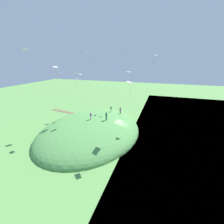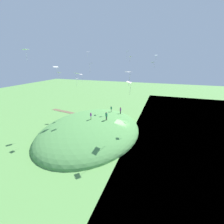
# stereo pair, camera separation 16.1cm
# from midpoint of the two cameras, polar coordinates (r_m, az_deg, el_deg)

# --- Properties ---
(ground_plane) EXTENTS (160.00, 160.00, 0.00)m
(ground_plane) POSITION_cam_midpoint_polar(r_m,az_deg,el_deg) (33.74, 3.54, -7.52)
(ground_plane) COLOR #5D964A
(grass_hill) EXTENTS (20.87, 26.95, 5.81)m
(grass_hill) POSITION_cam_midpoint_polar(r_m,az_deg,el_deg) (34.42, -7.79, -7.11)
(grass_hill) COLOR #54944A
(grass_hill) RESTS_ON ground_plane
(dirt_path) EXTENTS (11.86, 3.36, 0.04)m
(dirt_path) POSITION_cam_midpoint_polar(r_m,az_deg,el_deg) (48.13, -16.43, -0.02)
(dirt_path) COLOR brown
(dirt_path) RESTS_ON ground_plane
(person_with_child) EXTENTS (0.49, 0.49, 1.59)m
(person_with_child) POSITION_cam_midpoint_polar(r_m,az_deg,el_deg) (32.70, -7.83, -1.09)
(person_with_child) COLOR brown
(person_with_child) RESTS_ON grass_hill
(person_near_shore) EXTENTS (0.65, 0.65, 1.84)m
(person_near_shore) POSITION_cam_midpoint_polar(r_m,az_deg,el_deg) (32.40, -1.98, -1.15)
(person_near_shore) COLOR #534F49
(person_near_shore) RESTS_ON grass_hill
(person_watching_kites) EXTENTS (0.52, 0.52, 1.56)m
(person_watching_kites) POSITION_cam_midpoint_polar(r_m,az_deg,el_deg) (38.93, -0.17, 1.41)
(person_watching_kites) COLOR #504849
(person_watching_kites) RESTS_ON grass_hill
(person_walking_path) EXTENTS (0.53, 0.53, 1.75)m
(person_walking_path) POSITION_cam_midpoint_polar(r_m,az_deg,el_deg) (38.52, 3.34, 0.89)
(person_walking_path) COLOR #312836
(person_walking_path) RESTS_ON grass_hill
(kite_0) EXTENTS (0.97, 0.89, 1.26)m
(kite_0) POSITION_cam_midpoint_polar(r_m,az_deg,el_deg) (44.94, -9.00, 21.38)
(kite_0) COLOR white
(kite_1) EXTENTS (0.84, 1.21, 2.25)m
(kite_1) POSITION_cam_midpoint_polar(r_m,az_deg,el_deg) (26.65, 6.64, 10.88)
(kite_1) COLOR #EFE6D0
(kite_2) EXTENTS (1.00, 1.28, 1.85)m
(kite_2) POSITION_cam_midpoint_polar(r_m,az_deg,el_deg) (32.30, -29.70, 19.66)
(kite_2) COLOR white
(kite_3) EXTENTS (1.00, 1.01, 2.01)m
(kite_3) POSITION_cam_midpoint_polar(r_m,az_deg,el_deg) (33.91, -7.94, 17.50)
(kite_3) COLOR white
(kite_4) EXTENTS (1.10, 1.18, 1.49)m
(kite_4) POSITION_cam_midpoint_polar(r_m,az_deg,el_deg) (34.73, -20.26, 15.54)
(kite_4) COLOR white
(kite_5) EXTENTS (0.85, 0.85, 1.04)m
(kite_5) POSITION_cam_midpoint_polar(r_m,az_deg,el_deg) (32.55, 15.25, 17.53)
(kite_5) COLOR white
(kite_6) EXTENTS (0.76, 0.81, 1.40)m
(kite_6) POSITION_cam_midpoint_polar(r_m,az_deg,el_deg) (40.01, 7.05, 19.81)
(kite_6) COLOR silver
(kite_7) EXTENTS (0.93, 0.73, 1.31)m
(kite_7) POSITION_cam_midpoint_polar(r_m,az_deg,el_deg) (31.74, -19.22, 13.79)
(kite_7) COLOR #F5D8D4
(kite_8) EXTENTS (0.90, 0.85, 1.56)m
(kite_8) POSITION_cam_midpoint_polar(r_m,az_deg,el_deg) (40.23, 16.40, 19.67)
(kite_8) COLOR white
(kite_9) EXTENTS (0.81, 0.85, 1.98)m
(kite_9) POSITION_cam_midpoint_polar(r_m,az_deg,el_deg) (41.80, -12.85, 11.92)
(kite_9) COLOR white
(kite_10) EXTENTS (0.77, 0.93, 2.14)m
(kite_10) POSITION_cam_midpoint_polar(r_m,az_deg,el_deg) (41.73, 5.95, 21.66)
(kite_10) COLOR white
(kite_11) EXTENTS (0.62, 0.88, 1.97)m
(kite_11) POSITION_cam_midpoint_polar(r_m,az_deg,el_deg) (37.93, -11.46, 13.53)
(kite_11) COLOR silver
(kite_12) EXTENTS (1.29, 1.27, 2.23)m
(kite_12) POSITION_cam_midpoint_polar(r_m,az_deg,el_deg) (24.72, 6.45, 14.49)
(kite_12) COLOR silver
(kite_13) EXTENTS (1.34, 1.06, 1.58)m
(kite_13) POSITION_cam_midpoint_polar(r_m,az_deg,el_deg) (34.46, -13.01, 13.96)
(kite_13) COLOR silver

